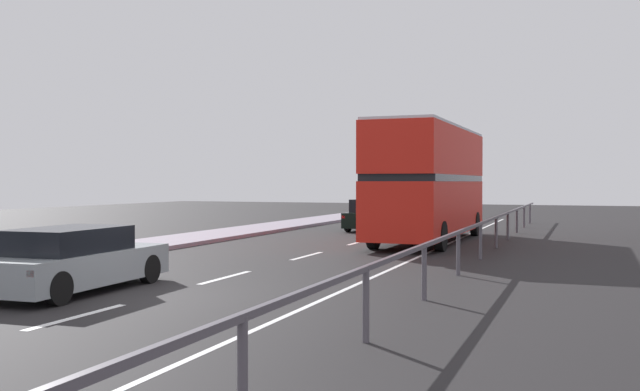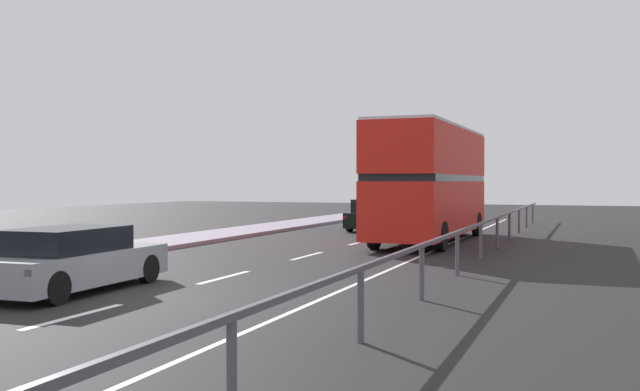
{
  "view_description": "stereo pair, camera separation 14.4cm",
  "coord_description": "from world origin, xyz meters",
  "views": [
    {
      "loc": [
        8.05,
        -11.97,
        2.29
      ],
      "look_at": [
        0.67,
        7.42,
        1.88
      ],
      "focal_mm": 39.47,
      "sensor_mm": 36.0,
      "label": 1
    },
    {
      "loc": [
        8.18,
        -11.92,
        2.29
      ],
      "look_at": [
        0.67,
        7.42,
        1.88
      ],
      "focal_mm": 39.47,
      "sensor_mm": 36.0,
      "label": 2
    }
  ],
  "objects": [
    {
      "name": "sedan_car_ahead",
      "position": [
        -1.32,
        19.81,
        0.7
      ],
      "size": [
        1.95,
        4.17,
        1.47
      ],
      "rotation": [
        0.0,
        0.0,
        -0.02
      ],
      "color": "black",
      "rests_on": "ground"
    },
    {
      "name": "bridge_side_railing",
      "position": [
        5.12,
        9.0,
        0.9
      ],
      "size": [
        0.1,
        42.0,
        1.1
      ],
      "color": "#565059",
      "rests_on": "ground"
    },
    {
      "name": "lane_paint_markings",
      "position": [
        1.99,
        8.63,
        0.0
      ],
      "size": [
        3.41,
        46.0,
        0.01
      ],
      "color": "silver",
      "rests_on": "ground"
    },
    {
      "name": "ground_plane",
      "position": [
        0.0,
        0.0,
        -0.05
      ],
      "size": [
        73.53,
        120.0,
        0.1
      ],
      "primitive_type": "cube",
      "color": "black"
    },
    {
      "name": "hatchback_car_near",
      "position": [
        -1.92,
        -0.2,
        0.65
      ],
      "size": [
        1.95,
        4.52,
        1.34
      ],
      "rotation": [
        0.0,
        0.0,
        0.04
      ],
      "color": "gray",
      "rests_on": "ground"
    },
    {
      "name": "double_decker_bus_red",
      "position": [
        2.45,
        14.4,
        2.33
      ],
      "size": [
        2.64,
        10.16,
        4.35
      ],
      "rotation": [
        0.0,
        0.0,
        -0.01
      ],
      "color": "red",
      "rests_on": "ground"
    }
  ]
}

